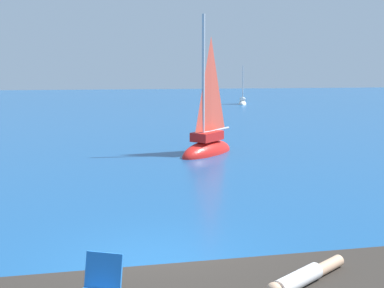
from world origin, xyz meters
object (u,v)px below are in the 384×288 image
Objects in this scene: sailboat_far at (242,102)px; person_sunbather at (303,277)px; sailboat_near at (207,146)px; beach_chair at (99,286)px.

person_sunbather is (-11.47, -43.90, 0.70)m from sailboat_far.
sailboat_near is 4.45× the size of person_sunbather.
sailboat_near is at bearing 50.65° from person_sunbather.
sailboat_far reaches higher than beach_chair.
sailboat_far is at bearing -174.88° from beach_chair.
sailboat_near is at bearing -5.40° from sailboat_far.
sailboat_near is at bearing -173.23° from beach_chair.
sailboat_far reaches higher than person_sunbather.
sailboat_far is at bearing -154.49° from sailboat_near.
sailboat_far is at bearing 42.31° from person_sunbather.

